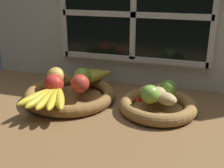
# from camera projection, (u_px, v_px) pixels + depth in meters

# --- Properties ---
(ground_plane) EXTENTS (1.40, 0.90, 0.03)m
(ground_plane) POSITION_uv_depth(u_px,v_px,m) (114.00, 114.00, 1.02)
(ground_plane) COLOR brown
(back_wall) EXTENTS (1.40, 0.05, 0.55)m
(back_wall) POSITION_uv_depth(u_px,v_px,m) (134.00, 22.00, 1.18)
(back_wall) COLOR silver
(back_wall) RESTS_ON ground_plane
(fruit_bowl_left) EXTENTS (0.36, 0.36, 0.05)m
(fruit_bowl_left) POSITION_uv_depth(u_px,v_px,m) (70.00, 95.00, 1.09)
(fruit_bowl_left) COLOR brown
(fruit_bowl_left) RESTS_ON ground_plane
(fruit_bowl_right) EXTENTS (0.28, 0.28, 0.05)m
(fruit_bowl_right) POSITION_uv_depth(u_px,v_px,m) (158.00, 106.00, 1.00)
(fruit_bowl_right) COLOR olive
(fruit_bowl_right) RESTS_ON ground_plane
(apple_red_right) EXTENTS (0.07, 0.07, 0.07)m
(apple_red_right) POSITION_uv_depth(u_px,v_px,m) (80.00, 84.00, 1.04)
(apple_red_right) COLOR #B73828
(apple_red_right) RESTS_ON fruit_bowl_left
(apple_red_front) EXTENTS (0.07, 0.07, 0.07)m
(apple_red_front) POSITION_uv_depth(u_px,v_px,m) (54.00, 84.00, 1.03)
(apple_red_front) COLOR red
(apple_red_front) RESTS_ON fruit_bowl_left
(apple_golden_left) EXTENTS (0.08, 0.08, 0.08)m
(apple_golden_left) POSITION_uv_depth(u_px,v_px,m) (56.00, 77.00, 1.11)
(apple_golden_left) COLOR gold
(apple_golden_left) RESTS_ON fruit_bowl_left
(apple_green_back) EXTENTS (0.07, 0.07, 0.07)m
(apple_green_back) POSITION_uv_depth(u_px,v_px,m) (82.00, 77.00, 1.11)
(apple_green_back) COLOR #7AA338
(apple_green_back) RESTS_ON fruit_bowl_left
(banana_bunch_front) EXTENTS (0.18, 0.20, 0.03)m
(banana_bunch_front) POSITION_uv_depth(u_px,v_px,m) (49.00, 97.00, 0.96)
(banana_bunch_front) COLOR gold
(banana_bunch_front) RESTS_ON fruit_bowl_left
(banana_bunch_back) EXTENTS (0.15, 0.20, 0.03)m
(banana_bunch_back) POSITION_uv_depth(u_px,v_px,m) (90.00, 76.00, 1.18)
(banana_bunch_back) COLOR gold
(banana_bunch_back) RESTS_ON fruit_bowl_left
(potato_large) EXTENTS (0.08, 0.08, 0.05)m
(potato_large) POSITION_uv_depth(u_px,v_px,m) (159.00, 94.00, 0.98)
(potato_large) COLOR tan
(potato_large) RESTS_ON fruit_bowl_right
(potato_back) EXTENTS (0.09, 0.07, 0.05)m
(potato_back) POSITION_uv_depth(u_px,v_px,m) (165.00, 90.00, 1.01)
(potato_back) COLOR tan
(potato_back) RESTS_ON fruit_bowl_right
(potato_oblong) EXTENTS (0.10, 0.09, 0.04)m
(potato_oblong) POSITION_uv_depth(u_px,v_px,m) (150.00, 91.00, 1.01)
(potato_oblong) COLOR tan
(potato_oblong) RESTS_ON fruit_bowl_right
(potato_small) EXTENTS (0.10, 0.09, 0.04)m
(potato_small) POSITION_uv_depth(u_px,v_px,m) (166.00, 99.00, 0.95)
(potato_small) COLOR tan
(potato_small) RESTS_ON fruit_bowl_right
(lime_near) EXTENTS (0.07, 0.07, 0.07)m
(lime_near) POSITION_uv_depth(u_px,v_px,m) (150.00, 94.00, 0.95)
(lime_near) COLOR #7AAD3D
(lime_near) RESTS_ON fruit_bowl_right
(lime_far) EXTENTS (0.06, 0.06, 0.06)m
(lime_far) POSITION_uv_depth(u_px,v_px,m) (168.00, 88.00, 1.00)
(lime_far) COLOR olive
(lime_far) RESTS_ON fruit_bowl_right
(chili_pepper) EXTENTS (0.11, 0.06, 0.02)m
(chili_pepper) POSITION_uv_depth(u_px,v_px,m) (152.00, 99.00, 0.97)
(chili_pepper) COLOR red
(chili_pepper) RESTS_ON fruit_bowl_right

